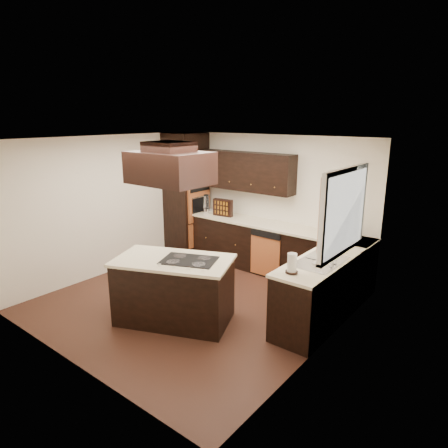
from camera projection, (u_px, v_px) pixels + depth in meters
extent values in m
cube|color=brown|center=(195.00, 302.00, 6.28)|extent=(4.20, 4.20, 0.02)
cube|color=silver|center=(192.00, 139.00, 5.62)|extent=(4.20, 4.20, 0.02)
cube|color=white|center=(269.00, 202.00, 7.55)|extent=(4.20, 0.02, 2.50)
cube|color=white|center=(63.00, 265.00, 4.35)|extent=(4.20, 0.02, 2.50)
cube|color=white|center=(108.00, 206.00, 7.22)|extent=(0.02, 4.20, 2.50)
cube|color=white|center=(326.00, 254.00, 4.69)|extent=(0.02, 4.20, 2.50)
cube|color=black|center=(187.00, 203.00, 8.35)|extent=(0.65, 0.75, 2.12)
cube|color=#C66634|center=(199.00, 202.00, 8.13)|extent=(0.05, 0.62, 0.78)
cube|color=black|center=(261.00, 247.00, 7.50)|extent=(2.93, 0.60, 0.88)
cube|color=black|center=(329.00, 286.00, 5.77)|extent=(0.60, 2.40, 0.88)
cube|color=#FCF1CA|center=(261.00, 223.00, 7.37)|extent=(2.93, 0.63, 0.04)
cube|color=#FCF1CA|center=(330.00, 256.00, 5.66)|extent=(0.63, 2.40, 0.04)
cube|color=black|center=(246.00, 171.00, 7.52)|extent=(2.00, 0.34, 0.72)
cube|color=#C66634|center=(265.00, 256.00, 7.12)|extent=(0.60, 0.05, 0.72)
cube|color=silver|center=(344.00, 212.00, 5.02)|extent=(0.06, 1.32, 1.12)
cube|color=white|center=(346.00, 212.00, 5.01)|extent=(0.00, 1.20, 1.00)
cube|color=beige|center=(326.00, 214.00, 4.73)|extent=(0.02, 0.34, 0.90)
cube|color=beige|center=(352.00, 202.00, 5.36)|extent=(0.02, 0.34, 0.90)
cube|color=silver|center=(320.00, 261.00, 5.38)|extent=(0.52, 0.84, 0.01)
cube|color=black|center=(174.00, 291.00, 5.60)|extent=(1.75, 1.38, 0.88)
cube|color=#FCF1CA|center=(173.00, 260.00, 5.48)|extent=(1.82, 1.45, 0.04)
cube|color=black|center=(189.00, 260.00, 5.41)|extent=(0.86, 0.73, 0.01)
cube|color=black|center=(170.00, 168.00, 5.24)|extent=(1.05, 0.72, 0.42)
cube|color=black|center=(169.00, 147.00, 5.17)|extent=(0.55, 0.50, 0.13)
cylinder|color=silver|center=(206.00, 211.00, 8.05)|extent=(0.15, 0.15, 0.10)
cone|color=silver|center=(206.00, 202.00, 8.00)|extent=(0.13, 0.13, 0.26)
cube|color=black|center=(223.00, 208.00, 7.80)|extent=(0.41, 0.15, 0.33)
imported|color=silver|center=(214.00, 212.00, 8.05)|extent=(0.31, 0.31, 0.07)
imported|color=silver|center=(331.00, 244.00, 5.79)|extent=(0.12, 0.13, 0.21)
cylinder|color=silver|center=(292.00, 263.00, 4.95)|extent=(0.15, 0.15, 0.26)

